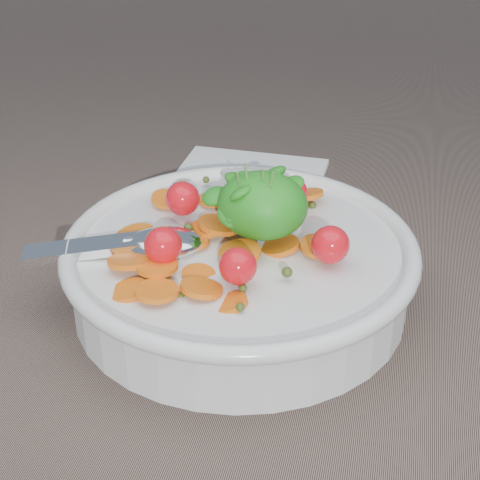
# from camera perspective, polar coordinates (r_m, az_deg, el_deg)

# --- Properties ---
(ground) EXTENTS (6.00, 6.00, 0.00)m
(ground) POSITION_cam_1_polar(r_m,az_deg,el_deg) (0.58, -0.56, -3.69)
(ground) COLOR #786256
(ground) RESTS_ON ground
(bowl) EXTENTS (0.28, 0.26, 0.11)m
(bowl) POSITION_cam_1_polar(r_m,az_deg,el_deg) (0.55, -0.03, -1.99)
(bowl) COLOR silver
(bowl) RESTS_ON ground
(napkin) EXTENTS (0.15, 0.13, 0.01)m
(napkin) POSITION_cam_1_polar(r_m,az_deg,el_deg) (0.74, 0.55, 4.66)
(napkin) COLOR white
(napkin) RESTS_ON ground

